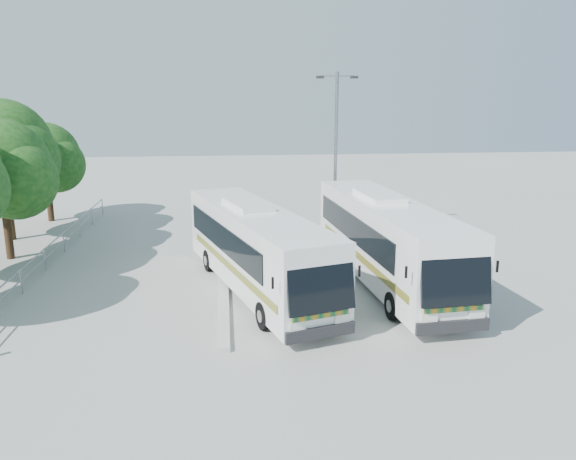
{
  "coord_description": "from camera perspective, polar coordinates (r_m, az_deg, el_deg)",
  "views": [
    {
      "loc": [
        -2.12,
        -21.44,
        7.47
      ],
      "look_at": [
        0.45,
        1.31,
        1.94
      ],
      "focal_mm": 35.0,
      "sensor_mm": 36.0,
      "label": 1
    }
  ],
  "objects": [
    {
      "name": "railing",
      "position": [
        27.47,
        -22.91,
        -1.7
      ],
      "size": [
        0.06,
        22.0,
        1.0
      ],
      "color": "gray",
      "rests_on": "ground"
    },
    {
      "name": "kerb_divider",
      "position": [
        24.58,
        -6.59,
        -4.02
      ],
      "size": [
        0.4,
        16.0,
        0.15
      ],
      "primitive_type": "cube",
      "color": "#B2B2AD",
      "rests_on": "ground"
    },
    {
      "name": "ground",
      "position": [
        22.8,
        -0.76,
        -5.54
      ],
      "size": [
        100.0,
        100.0,
        0.0
      ],
      "primitive_type": "plane",
      "color": "#9E9E99",
      "rests_on": "ground"
    },
    {
      "name": "tree_far_c",
      "position": [
        28.54,
        -27.06,
        5.64
      ],
      "size": [
        4.97,
        4.69,
        6.49
      ],
      "color": "#382314",
      "rests_on": "ground"
    },
    {
      "name": "tree_far_d",
      "position": [
        32.35,
        -26.91,
        7.42
      ],
      "size": [
        5.62,
        5.3,
        7.33
      ],
      "color": "#382314",
      "rests_on": "ground"
    },
    {
      "name": "tree_far_e",
      "position": [
        36.47,
        -23.34,
        6.84
      ],
      "size": [
        4.54,
        4.28,
        5.92
      ],
      "color": "#382314",
      "rests_on": "ground"
    },
    {
      "name": "coach_main",
      "position": [
        21.63,
        -3.23,
        -1.79
      ],
      "size": [
        5.43,
        11.63,
        3.18
      ],
      "rotation": [
        0.0,
        0.0,
        0.29
      ],
      "color": "white",
      "rests_on": "ground"
    },
    {
      "name": "coach_adjacent",
      "position": [
        22.89,
        9.94,
        -0.91
      ],
      "size": [
        3.34,
        12.14,
        3.33
      ],
      "rotation": [
        0.0,
        0.0,
        0.08
      ],
      "color": "white",
      "rests_on": "ground"
    },
    {
      "name": "lamppost",
      "position": [
        29.21,
        4.87,
        8.17
      ],
      "size": [
        2.1,
        0.31,
        8.59
      ],
      "rotation": [
        0.0,
        0.0,
        -0.06
      ],
      "color": "gray",
      "rests_on": "ground"
    }
  ]
}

